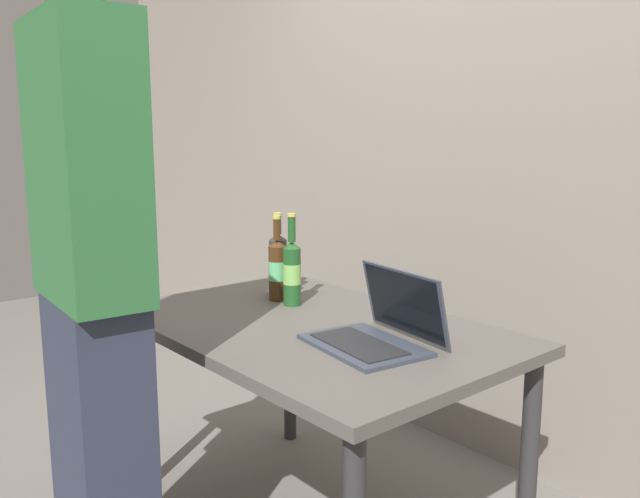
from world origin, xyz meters
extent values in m
cube|color=#56514C|center=(0.00, 0.00, 0.71)|extent=(1.29, 0.85, 0.04)
cylinder|color=#2D2D30|center=(-0.59, -0.36, 0.35)|extent=(0.05, 0.05, 0.69)
cylinder|color=#2D2D30|center=(-0.59, 0.36, 0.35)|extent=(0.05, 0.05, 0.69)
cylinder|color=#2D2D30|center=(0.59, 0.36, 0.35)|extent=(0.05, 0.05, 0.69)
cube|color=#383D4C|center=(0.28, -0.04, 0.73)|extent=(0.39, 0.29, 0.01)
cube|color=#232326|center=(0.28, -0.06, 0.74)|extent=(0.32, 0.19, 0.00)
cube|color=#383D4C|center=(0.30, 0.10, 0.84)|extent=(0.36, 0.11, 0.20)
cube|color=black|center=(0.30, 0.10, 0.84)|extent=(0.33, 0.09, 0.19)
cylinder|color=#1E5123|center=(-0.22, 0.10, 0.83)|extent=(0.06, 0.06, 0.21)
cone|color=#1E5123|center=(-0.22, 0.10, 0.95)|extent=(0.06, 0.06, 0.02)
cylinder|color=#1E5123|center=(-0.22, 0.10, 1.00)|extent=(0.03, 0.03, 0.09)
cylinder|color=#BFB74C|center=(-0.22, 0.10, 1.05)|extent=(0.03, 0.03, 0.01)
cylinder|color=#7FC15A|center=(-0.22, 0.10, 0.84)|extent=(0.06, 0.06, 0.07)
cylinder|color=#333333|center=(-0.38, 0.15, 0.83)|extent=(0.07, 0.07, 0.21)
cone|color=#333333|center=(-0.38, 0.15, 0.95)|extent=(0.07, 0.07, 0.02)
cylinder|color=#333333|center=(-0.38, 0.15, 1.00)|extent=(0.03, 0.03, 0.07)
cylinder|color=#BFB74C|center=(-0.38, 0.15, 1.04)|extent=(0.03, 0.03, 0.01)
cylinder|color=silver|center=(-0.38, 0.15, 0.84)|extent=(0.07, 0.07, 0.07)
cylinder|color=#472B14|center=(-0.32, 0.10, 0.83)|extent=(0.06, 0.06, 0.20)
cone|color=#472B14|center=(-0.32, 0.10, 0.94)|extent=(0.06, 0.06, 0.02)
cylinder|color=#472B14|center=(-0.32, 0.10, 0.99)|extent=(0.03, 0.03, 0.08)
cylinder|color=#BFB74C|center=(-0.32, 0.10, 1.03)|extent=(0.03, 0.03, 0.01)
cylinder|color=#62BE7E|center=(-0.32, 0.10, 0.84)|extent=(0.06, 0.06, 0.07)
cube|color=#2D3347|center=(-0.05, -0.69, 0.46)|extent=(0.36, 0.21, 0.92)
cube|color=#2D6B38|center=(-0.05, -0.69, 1.26)|extent=(0.42, 0.22, 0.69)
cube|color=gray|center=(0.00, 0.94, 1.30)|extent=(6.00, 0.10, 2.60)
camera|label=1|loc=(1.56, -1.29, 1.33)|focal=36.52mm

